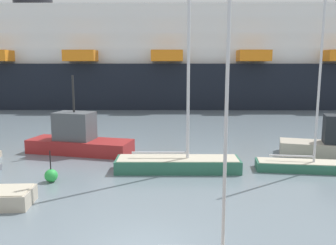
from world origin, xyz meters
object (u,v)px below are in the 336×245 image
(sailboat_3, at_px, (306,163))
(channel_buoy_2, at_px, (51,175))
(sailboat_2, at_px, (178,161))
(cruise_ship, at_px, (166,63))
(fishing_boat_1, at_px, (78,139))

(sailboat_3, distance_m, channel_buoy_2, 14.67)
(sailboat_2, height_order, channel_buoy_2, sailboat_2)
(channel_buoy_2, xyz_separation_m, cruise_ship, (3.00, 39.35, 6.36))
(fishing_boat_1, xyz_separation_m, cruise_ship, (3.64, 33.00, 5.71))
(sailboat_3, relative_size, channel_buoy_2, 5.77)
(sailboat_2, distance_m, fishing_boat_1, 8.29)
(cruise_ship, bearing_deg, sailboat_2, -88.23)
(sailboat_3, distance_m, fishing_boat_1, 15.32)
(sailboat_2, bearing_deg, sailboat_3, -0.03)
(cruise_ship, bearing_deg, channel_buoy_2, -98.37)
(channel_buoy_2, bearing_deg, fishing_boat_1, 95.70)
(sailboat_2, relative_size, sailboat_3, 1.32)
(sailboat_2, bearing_deg, fishing_boat_1, 148.42)
(sailboat_3, height_order, cruise_ship, cruise_ship)
(sailboat_2, bearing_deg, cruise_ship, 91.49)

